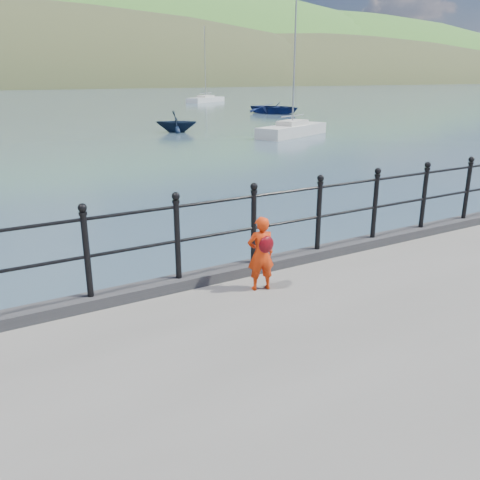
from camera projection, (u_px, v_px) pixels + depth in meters
ground at (214, 337)px, 7.70m from camera, size 600.00×600.00×0.00m
kerb at (218, 274)px, 7.25m from camera, size 60.00×0.30×0.15m
railing at (217, 224)px, 7.02m from camera, size 18.11×0.11×1.20m
far_shore at (43, 137)px, 229.36m from camera, size 830.00×200.00×156.00m
child at (261, 253)px, 6.78m from camera, size 0.42×0.35×1.02m
launch_blue at (275, 108)px, 52.76m from camera, size 5.59×6.54×1.14m
launch_navy at (176, 122)px, 35.32m from camera, size 3.56×3.40×1.46m
sailboat_far at (206, 100)px, 75.60m from camera, size 7.62×5.80×10.76m
sailboat_near at (292, 131)px, 33.28m from camera, size 6.40×4.02×8.56m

